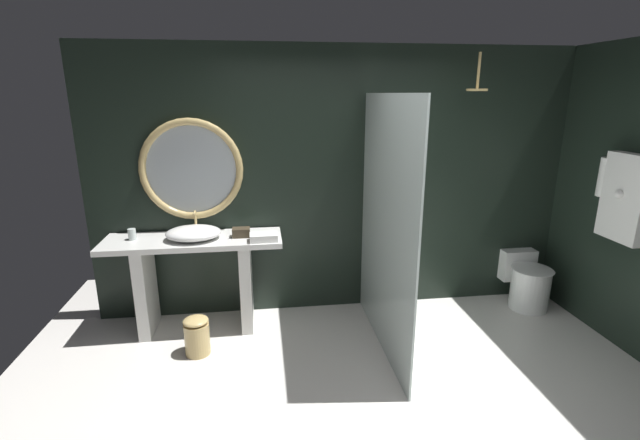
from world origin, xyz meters
name	(u,v)px	position (x,y,z in m)	size (l,w,h in m)	color
ground_plane	(388,430)	(0.00, 0.00, 0.00)	(5.76, 5.76, 0.00)	silver
back_wall_panel	(340,183)	(0.00, 1.90, 1.30)	(4.80, 0.10, 2.60)	black
vanity_counter	(196,271)	(-1.41, 1.57, 0.57)	(1.59, 0.52, 0.89)	silver
vessel_sink	(193,233)	(-1.39, 1.55, 0.95)	(0.49, 0.40, 0.22)	white
tumbler_cup	(132,234)	(-1.94, 1.60, 0.94)	(0.07, 0.07, 0.10)	silver
tissue_box	(241,232)	(-0.97, 1.56, 0.93)	(0.16, 0.11, 0.08)	#3D3323
round_wall_mirror	(192,170)	(-1.41, 1.81, 1.48)	(0.94, 0.07, 0.94)	tan
shower_glass_panel	(386,228)	(0.24, 1.05, 1.08)	(0.02, 1.59, 2.16)	silver
rain_shower_head	(477,86)	(1.14, 1.49, 2.22)	(0.18, 0.18, 0.32)	tan
hanging_bathrobe	(627,194)	(2.21, 0.83, 1.36)	(0.20, 0.63, 0.79)	tan
toilet	(526,282)	(1.94, 1.59, 0.26)	(0.40, 0.60, 0.54)	white
waste_bin	(197,335)	(-1.36, 1.10, 0.17)	(0.21, 0.21, 0.34)	tan
folded_hand_towel	(264,237)	(-0.77, 1.41, 0.92)	(0.25, 0.15, 0.07)	white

